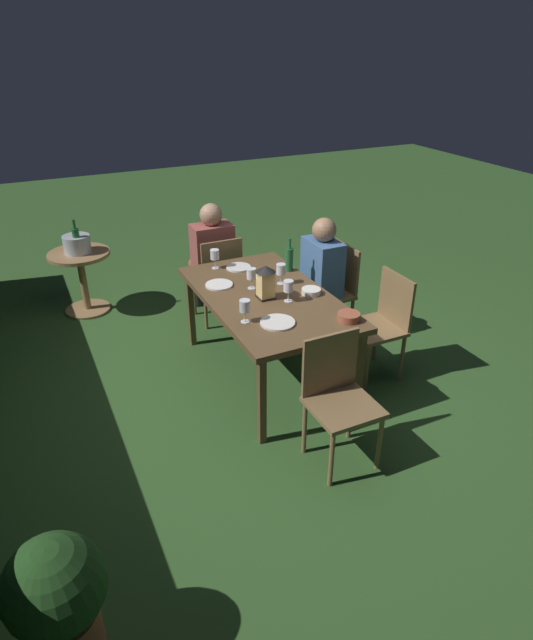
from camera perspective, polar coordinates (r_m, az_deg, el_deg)
ground_plane at (r=4.55m, az=0.00°, el=-5.74°), size 16.00×16.00×0.00m
dining_table at (r=4.21m, az=0.00°, el=1.97°), size 1.63×0.92×0.74m
chair_side_left_a at (r=4.43m, az=12.08°, el=-0.12°), size 0.42×0.40×0.87m
chair_side_left_b at (r=4.96m, az=7.09°, el=3.48°), size 0.42×0.40×0.87m
person_in_blue at (r=4.81m, az=5.21°, el=4.73°), size 0.38×0.47×1.15m
chair_head_far at (r=5.19m, az=-5.08°, el=4.70°), size 0.40×0.42×0.87m
person_in_rust at (r=5.30m, az=-5.92°, el=6.95°), size 0.48×0.38×1.15m
chair_head_near at (r=3.52m, az=7.55°, el=-7.80°), size 0.40×0.42×0.87m
lantern_centerpiece at (r=4.08m, az=-0.10°, el=4.22°), size 0.15×0.15×0.27m
green_bottle_on_table at (r=4.59m, az=2.42°, el=6.49°), size 0.07×0.07×0.29m
wine_glass_a at (r=4.34m, az=1.54°, el=5.27°), size 0.08×0.08×0.17m
wine_glass_b at (r=4.25m, az=-1.60°, el=4.80°), size 0.08×0.08×0.17m
wine_glass_c at (r=3.74m, az=-2.30°, el=1.39°), size 0.08×0.08×0.17m
wine_glass_d at (r=4.66m, az=-5.48°, el=6.80°), size 0.08×0.08×0.17m
wine_glass_e at (r=4.04m, az=2.33°, el=3.49°), size 0.08×0.08×0.17m
plate_a at (r=4.68m, az=-2.97°, el=5.57°), size 0.21×0.21×0.01m
plate_b at (r=3.77m, az=1.17°, el=-0.27°), size 0.25×0.25×0.01m
plate_c at (r=4.36m, az=-5.02°, el=3.72°), size 0.22×0.22×0.01m
bowl_olives at (r=4.21m, az=4.73°, el=3.05°), size 0.15×0.15×0.04m
bowl_bread at (r=3.84m, az=8.67°, el=0.36°), size 0.16×0.16×0.06m
side_table at (r=5.70m, az=-18.91°, el=4.82°), size 0.60×0.60×0.63m
ice_bucket at (r=5.60m, az=-19.38°, el=7.67°), size 0.26×0.26×0.34m
potted_plant_by_hedge at (r=2.72m, az=-21.10°, el=-25.84°), size 0.43×0.43×0.72m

